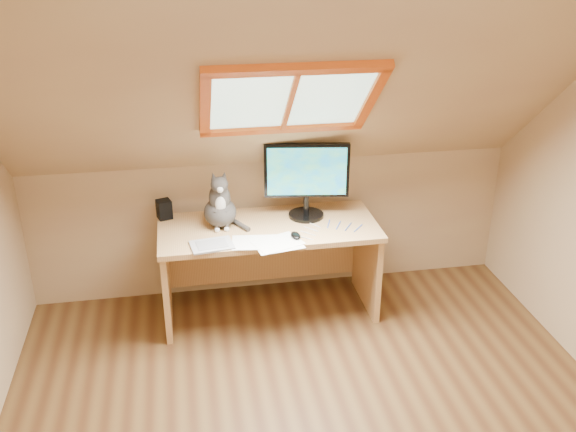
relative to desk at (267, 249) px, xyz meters
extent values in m
cube|color=tan|center=(0.08, 0.31, 0.04)|extent=(3.50, 0.02, 1.00)
cube|color=tan|center=(0.08, -0.47, 1.24)|extent=(3.50, 1.56, 1.41)
cube|color=#B2E0CC|center=(0.08, -0.39, 1.17)|extent=(0.90, 0.53, 0.48)
cube|color=#D65C14|center=(0.08, -0.39, 1.17)|extent=(1.02, 0.64, 0.59)
cube|color=tan|center=(0.00, -0.06, 0.19)|extent=(1.48, 0.65, 0.04)
cube|color=tan|center=(-0.71, -0.06, -0.14)|extent=(0.04, 0.58, 0.64)
cube|color=tan|center=(0.71, -0.06, -0.14)|extent=(0.04, 0.58, 0.64)
cube|color=tan|center=(0.00, 0.23, -0.14)|extent=(1.38, 0.03, 0.45)
cylinder|color=black|center=(0.28, 0.04, 0.22)|extent=(0.24, 0.24, 0.02)
cylinder|color=black|center=(0.28, 0.04, 0.30)|extent=(0.04, 0.04, 0.13)
cube|color=black|center=(0.28, 0.04, 0.56)|extent=(0.58, 0.13, 0.38)
cube|color=#0243B6|center=(0.28, 0.01, 0.56)|extent=(0.53, 0.09, 0.33)
ellipsoid|color=#46413D|center=(-0.32, 0.01, 0.31)|extent=(0.22, 0.26, 0.19)
ellipsoid|color=#46413D|center=(-0.32, -0.01, 0.42)|extent=(0.14, 0.14, 0.20)
ellipsoid|color=silver|center=(-0.32, -0.07, 0.40)|extent=(0.07, 0.04, 0.12)
ellipsoid|color=#46413D|center=(-0.32, -0.06, 0.53)|extent=(0.11, 0.10, 0.11)
sphere|color=silver|center=(-0.32, -0.10, 0.51)|extent=(0.04, 0.04, 0.04)
cone|color=#46413D|center=(-0.35, -0.03, 0.58)|extent=(0.06, 0.05, 0.07)
cone|color=#46413D|center=(-0.28, -0.03, 0.58)|extent=(0.05, 0.05, 0.07)
cube|color=black|center=(-0.69, 0.19, 0.28)|extent=(0.12, 0.12, 0.13)
cube|color=#B2B2B7|center=(-0.40, -0.30, 0.22)|extent=(0.29, 0.22, 0.01)
ellipsoid|color=black|center=(0.15, -0.28, 0.23)|extent=(0.07, 0.11, 0.03)
cube|color=white|center=(-0.07, -0.32, 0.21)|extent=(0.33, 0.27, 0.00)
cube|color=white|center=(-0.07, -0.32, 0.22)|extent=(0.32, 0.24, 0.00)
cube|color=white|center=(-0.07, -0.32, 0.22)|extent=(0.35, 0.30, 0.00)
camera|label=1|loc=(-0.56, -3.94, 2.07)|focal=40.00mm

